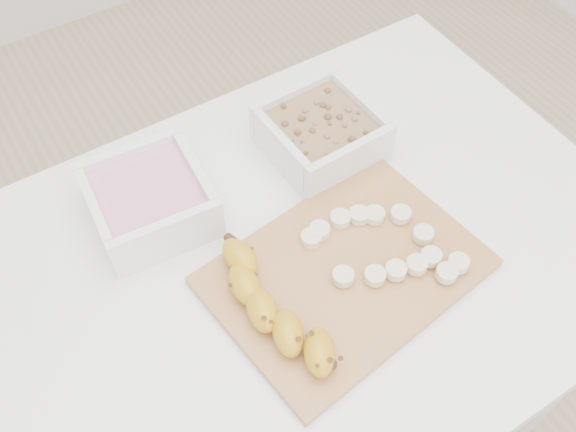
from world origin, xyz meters
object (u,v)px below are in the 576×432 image
table (298,288)px  bowl_yogurt (150,200)px  cutting_board (345,272)px  bowl_granola (321,133)px  banana (275,309)px

table → bowl_yogurt: size_ratio=5.57×
table → cutting_board: bearing=-59.3°
table → cutting_board: 0.13m
bowl_granola → cutting_board: bowl_granola is taller
table → bowl_yogurt: (-0.15, 0.17, 0.14)m
bowl_yogurt → banana: bowl_yogurt is taller
bowl_yogurt → bowl_granola: size_ratio=1.05×
table → banana: 0.17m
bowl_granola → cutting_board: (-0.10, -0.22, -0.03)m
table → banana: (-0.08, -0.07, 0.13)m
bowl_yogurt → banana: (0.06, -0.25, -0.01)m
cutting_board → table: bearing=120.7°
bowl_yogurt → bowl_granola: bearing=-4.2°
bowl_yogurt → banana: 0.26m
bowl_granola → bowl_yogurt: bearing=175.8°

